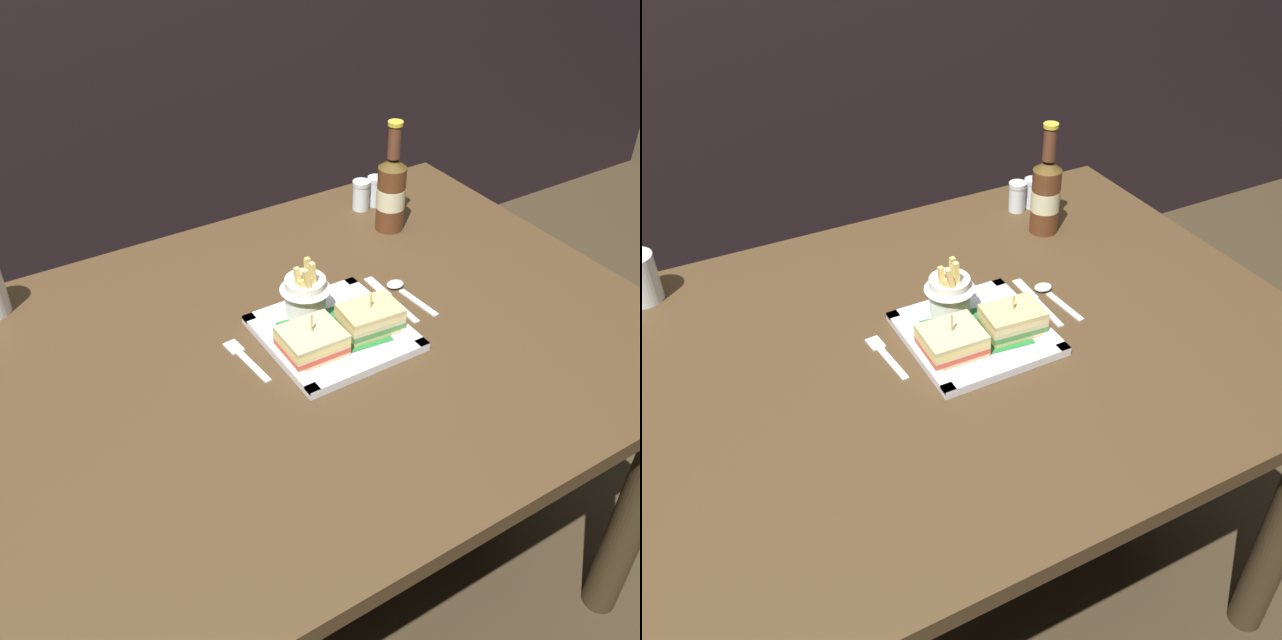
# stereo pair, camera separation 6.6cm
# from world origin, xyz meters

# --- Properties ---
(ground_plane) EXTENTS (6.00, 6.00, 0.00)m
(ground_plane) POSITION_xyz_m (0.00, 0.00, 0.00)
(ground_plane) COLOR #392D1D
(dining_table) EXTENTS (1.26, 0.92, 0.75)m
(dining_table) POSITION_xyz_m (0.00, 0.00, 0.62)
(dining_table) COLOR #45311C
(dining_table) RESTS_ON ground_plane
(square_plate) EXTENTS (0.24, 0.24, 0.02)m
(square_plate) POSITION_xyz_m (0.05, -0.02, 0.76)
(square_plate) COLOR silver
(square_plate) RESTS_ON dining_table
(sandwich_half_left) EXTENTS (0.10, 0.09, 0.08)m
(sandwich_half_left) POSITION_xyz_m (-0.01, -0.04, 0.78)
(sandwich_half_left) COLOR tan
(sandwich_half_left) RESTS_ON square_plate
(sandwich_half_right) EXTENTS (0.11, 0.08, 0.07)m
(sandwich_half_right) POSITION_xyz_m (0.11, -0.04, 0.78)
(sandwich_half_right) COLOR #D5B17B
(sandwich_half_right) RESTS_ON square_plate
(fries_cup) EXTENTS (0.09, 0.09, 0.12)m
(fries_cup) POSITION_xyz_m (0.03, 0.06, 0.81)
(fries_cup) COLOR silver
(fries_cup) RESTS_ON square_plate
(beer_bottle) EXTENTS (0.06, 0.06, 0.24)m
(beer_bottle) POSITION_xyz_m (0.35, 0.24, 0.84)
(beer_bottle) COLOR #5B301A
(beer_bottle) RESTS_ON dining_table
(fork) EXTENTS (0.03, 0.13, 0.00)m
(fork) POSITION_xyz_m (-0.11, 0.01, 0.75)
(fork) COLOR silver
(fork) RESTS_ON dining_table
(knife) EXTENTS (0.02, 0.16, 0.00)m
(knife) POSITION_xyz_m (0.20, 0.03, 0.75)
(knife) COLOR silver
(knife) RESTS_ON dining_table
(spoon) EXTENTS (0.04, 0.13, 0.01)m
(spoon) POSITION_xyz_m (0.23, 0.03, 0.75)
(spoon) COLOR silver
(spoon) RESTS_ON dining_table
(salt_shaker) EXTENTS (0.04, 0.04, 0.07)m
(salt_shaker) POSITION_xyz_m (0.35, 0.35, 0.78)
(salt_shaker) COLOR silver
(salt_shaker) RESTS_ON dining_table
(pepper_shaker) EXTENTS (0.04, 0.04, 0.07)m
(pepper_shaker) POSITION_xyz_m (0.39, 0.35, 0.78)
(pepper_shaker) COLOR silver
(pepper_shaker) RESTS_ON dining_table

